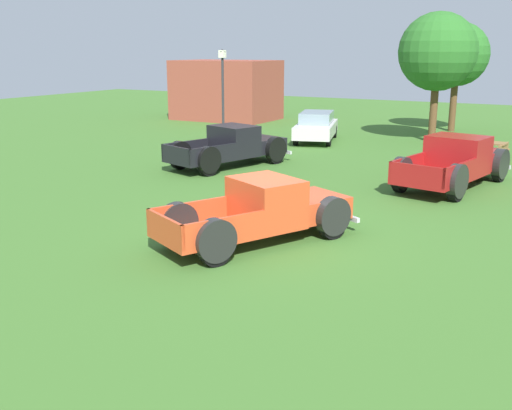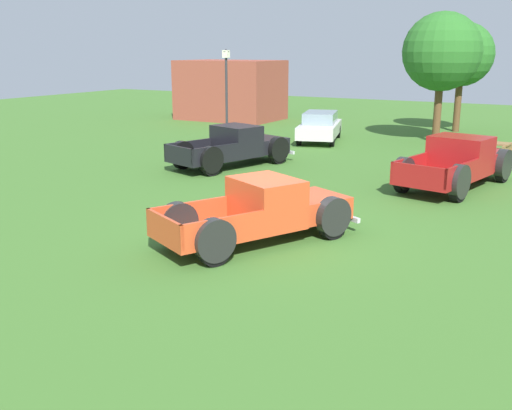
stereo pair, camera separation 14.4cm
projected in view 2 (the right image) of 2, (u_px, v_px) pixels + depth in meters
The scene contains 10 objects.
ground_plane at pixel (270, 236), 14.55m from camera, with size 80.00×80.00×0.00m, color #3D6B28.
pickup_truck_foreground at pixel (268, 211), 14.10m from camera, with size 3.68×5.11×1.48m.
pickup_truck_behind_left at pixel (460, 162), 19.72m from camera, with size 3.03×5.65×1.64m.
pickup_truck_behind_right at pixel (238, 146), 23.16m from camera, with size 3.25×5.37×1.55m.
sedan_distant_b at pixel (320, 126), 29.17m from camera, with size 2.86×4.56×1.42m.
lamp_post_far at pixel (226, 92), 29.69m from camera, with size 0.36×0.36×4.39m.
picnic_table at pixel (486, 149), 24.10m from camera, with size 1.95×1.66×0.78m.
oak_tree_west at pixel (462, 55), 31.81m from camera, with size 3.36×3.36×5.78m.
oak_tree_center at pixel (442, 52), 28.02m from camera, with size 3.66×3.66×6.09m.
brick_pavilion at pixel (231, 90), 38.08m from camera, with size 6.11×4.17×3.68m.
Camera 2 is at (6.51, -12.27, 4.40)m, focal length 42.14 mm.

